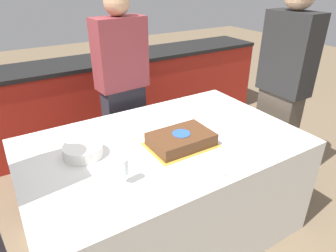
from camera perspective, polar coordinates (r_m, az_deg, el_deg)
name	(u,v)px	position (r m, az deg, el deg)	size (l,w,h in m)	color
ground_plane	(164,227)	(2.44, -0.70, -18.62)	(14.00, 14.00, 0.00)	#7A664C
back_counter	(89,102)	(3.47, -14.90, 4.52)	(4.40, 0.58, 0.92)	#A82319
dining_table	(164,187)	(2.18, -0.75, -11.58)	(1.80, 1.13, 0.77)	white
cake	(181,139)	(1.89, 2.51, -2.58)	(0.43, 0.30, 0.09)	gold
plate_stack	(83,150)	(1.86, -15.86, -4.51)	(0.23, 0.23, 0.07)	white
wine_glass	(123,167)	(1.55, -8.49, -7.78)	(0.06, 0.06, 0.15)	white
side_plate_near_cake	(150,129)	(2.10, -3.43, -0.59)	(0.19, 0.19, 0.00)	white
side_plate_right_edge	(207,122)	(2.22, 7.45, 0.78)	(0.19, 0.19, 0.00)	white
utensil_pile	(212,173)	(1.66, 8.41, -8.89)	(0.13, 0.10, 0.02)	white
person_cutting_cake	(123,91)	(2.59, -8.58, 6.61)	(0.43, 0.23, 1.65)	#282833
person_seated_right	(282,90)	(2.60, 20.97, 6.51)	(0.22, 0.40, 1.73)	#4C4238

